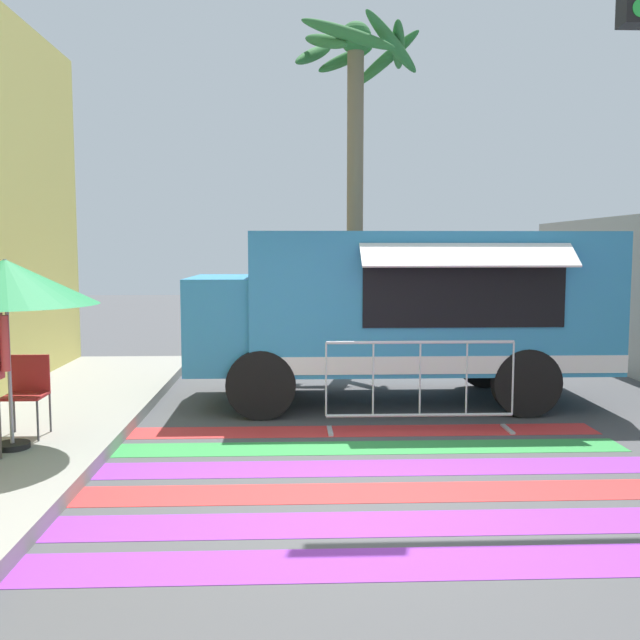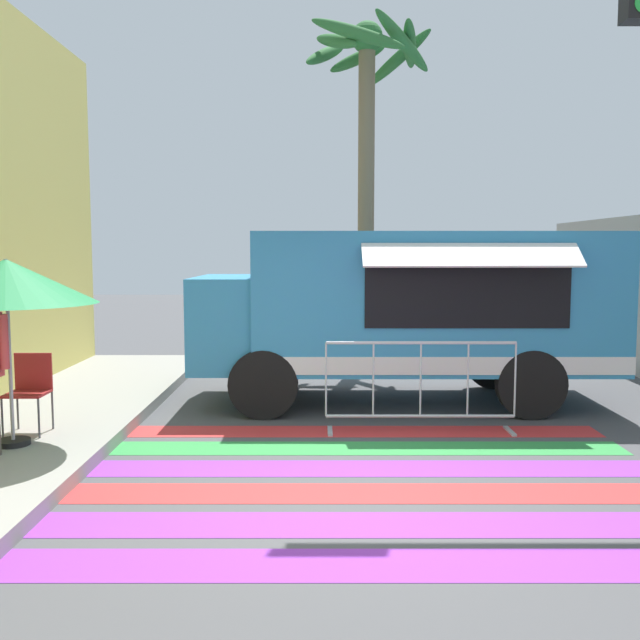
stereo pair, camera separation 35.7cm
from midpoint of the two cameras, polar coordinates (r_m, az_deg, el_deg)
The scene contains 7 objects.
ground_plane at distance 6.62m, azimuth 1.82°, elevation -14.39°, with size 60.00×60.00×0.00m, color #4C4C4F.
crosswalk_painted at distance 7.21m, azimuth 1.45°, elevation -12.66°, with size 6.40×4.36×0.01m.
food_truck at distance 10.60m, azimuth 4.99°, elevation 1.20°, with size 6.00×2.75×2.51m.
patio_umbrella at distance 8.20m, azimuth -25.01°, elevation 2.71°, with size 1.89×1.89×2.02m.
folding_chair at distance 8.89m, azimuth -23.43°, elevation -4.96°, with size 0.44×0.44×0.91m.
barricade_front at distance 8.97m, azimuth 6.87°, elevation -5.25°, with size 2.37×0.44×1.15m.
palm_tree at distance 14.14m, azimuth 2.23°, elevation 16.13°, with size 2.59×2.58×6.56m.
Camera 1 is at (-0.64, -6.20, 2.27)m, focal length 40.00 mm.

